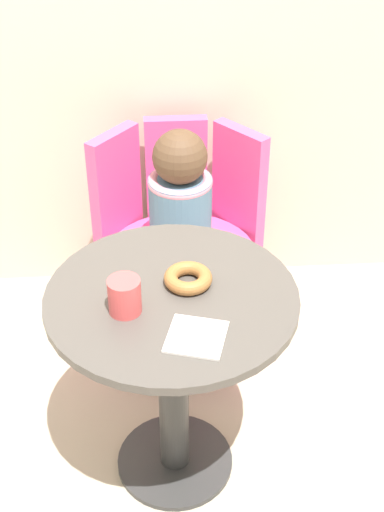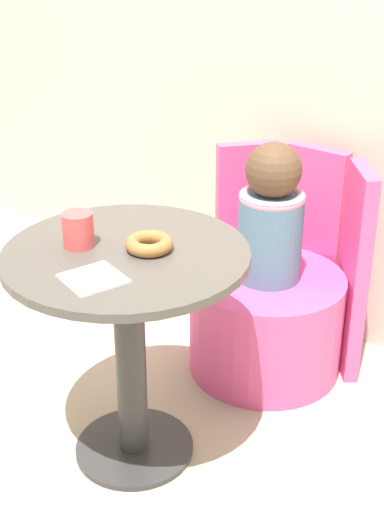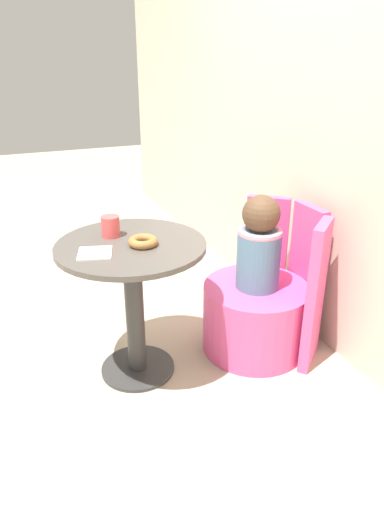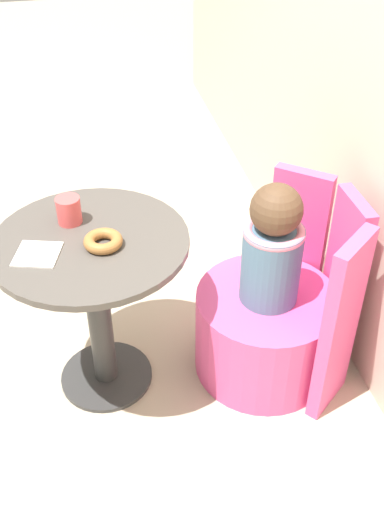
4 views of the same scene
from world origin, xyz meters
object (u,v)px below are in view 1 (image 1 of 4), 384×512
(round_table, at_px, (173,347))
(donut, at_px, (188,278))
(child_figure, at_px, (180,198))
(cup, at_px, (125,296))
(tub_chair, at_px, (181,293))

(round_table, distance_m, donut, 0.22)
(child_figure, distance_m, cup, 0.73)
(tub_chair, xyz_separation_m, cup, (-0.18, -0.69, 0.55))
(round_table, xyz_separation_m, donut, (0.05, 0.04, 0.21))
(round_table, distance_m, cup, 0.27)
(donut, relative_size, cup, 1.35)
(round_table, bearing_deg, cup, -154.39)
(donut, height_order, cup, cup)
(round_table, bearing_deg, child_figure, 84.82)
(tub_chair, height_order, cup, cup)
(round_table, height_order, tub_chair, round_table)
(tub_chair, height_order, child_figure, child_figure)
(tub_chair, bearing_deg, child_figure, 82.87)
(cup, bearing_deg, round_table, 25.61)
(tub_chair, bearing_deg, cup, -104.41)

